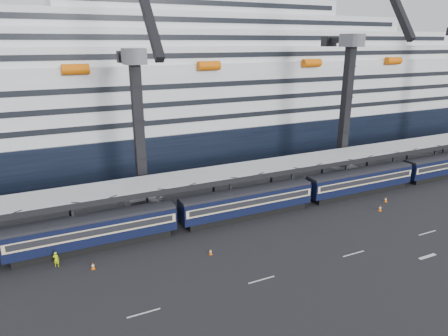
{
  "coord_description": "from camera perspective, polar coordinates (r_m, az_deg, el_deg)",
  "views": [
    {
      "loc": [
        -32.31,
        -33.75,
        22.8
      ],
      "look_at": [
        -11.51,
        10.0,
        7.43
      ],
      "focal_mm": 32.0,
      "sensor_mm": 36.0,
      "label": 1
    }
  ],
  "objects": [
    {
      "name": "canopy",
      "position": [
        60.27,
        8.28,
        0.48
      ],
      "size": [
        130.0,
        6.25,
        5.53
      ],
      "color": "#969A9E",
      "rests_on": "ground"
    },
    {
      "name": "traffic_cone_d",
      "position": [
        60.63,
        21.41,
        -5.34
      ],
      "size": [
        0.43,
        0.43,
        0.86
      ],
      "color": "#DC5D06",
      "rests_on": "ground"
    },
    {
      "name": "train",
      "position": [
        55.71,
        6.41,
        -4.21
      ],
      "size": [
        133.05,
        3.0,
        4.05
      ],
      "color": "black",
      "rests_on": "ground"
    },
    {
      "name": "worker",
      "position": [
        46.72,
        -22.86,
        -11.92
      ],
      "size": [
        0.74,
        0.62,
        1.72
      ],
      "primitive_type": "imported",
      "rotation": [
        0.0,
        0.0,
        2.75
      ],
      "color": "#BBD80B",
      "rests_on": "ground"
    },
    {
      "name": "crane_dark_mid",
      "position": [
        70.45,
        17.3,
        9.12
      ],
      "size": [
        4.5,
        18.24,
        39.64
      ],
      "color": "#4C4E54",
      "rests_on": "ground"
    },
    {
      "name": "crane_dark_near",
      "position": [
        54.86,
        -12.01,
        5.79
      ],
      "size": [
        4.5,
        17.75,
        35.08
      ],
      "color": "#4C4E54",
      "rests_on": "ground"
    },
    {
      "name": "traffic_cone_b",
      "position": [
        45.18,
        -18.22,
        -13.11
      ],
      "size": [
        0.4,
        0.4,
        0.79
      ],
      "color": "#DC5D06",
      "rests_on": "ground"
    },
    {
      "name": "cruise_ship",
      "position": [
        86.27,
        -4.08,
        10.6
      ],
      "size": [
        214.09,
        28.84,
        34.0
      ],
      "color": "black",
      "rests_on": "ground"
    },
    {
      "name": "traffic_cone_e",
      "position": [
        64.19,
        22.1,
        -4.18
      ],
      "size": [
        0.4,
        0.4,
        0.81
      ],
      "color": "#DC5D06",
      "rests_on": "ground"
    },
    {
      "name": "lane_markings",
      "position": [
        54.5,
        26.85,
        -9.16
      ],
      "size": [
        111.0,
        4.27,
        0.02
      ],
      "color": "beige",
      "rests_on": "ground"
    },
    {
      "name": "traffic_cone_c",
      "position": [
        45.66,
        -1.93,
        -11.85
      ],
      "size": [
        0.36,
        0.36,
        0.72
      ],
      "color": "#DC5D06",
      "rests_on": "ground"
    },
    {
      "name": "ground",
      "position": [
        51.99,
        16.64,
        -9.21
      ],
      "size": [
        260.0,
        260.0,
        0.0
      ],
      "primitive_type": "plane",
      "color": "black",
      "rests_on": "ground"
    }
  ]
}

